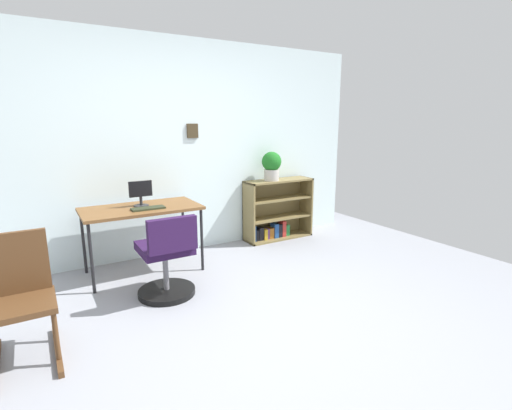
% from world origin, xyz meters
% --- Properties ---
extents(ground_plane, '(6.24, 6.24, 0.00)m').
position_xyz_m(ground_plane, '(0.00, 0.00, 0.00)').
color(ground_plane, gray).
extents(wall_back, '(5.20, 0.12, 2.51)m').
position_xyz_m(wall_back, '(0.00, 2.15, 1.25)').
color(wall_back, silver).
rests_on(wall_back, ground_plane).
extents(desk, '(1.17, 0.64, 0.70)m').
position_xyz_m(desk, '(-0.47, 1.67, 0.66)').
color(desk, brown).
rests_on(desk, ground_plane).
extents(monitor, '(0.23, 0.15, 0.27)m').
position_xyz_m(monitor, '(-0.46, 1.71, 0.84)').
color(monitor, '#262628').
rests_on(monitor, desk).
extents(keyboard, '(0.33, 0.13, 0.02)m').
position_xyz_m(keyboard, '(-0.43, 1.54, 0.71)').
color(keyboard, '#2B311E').
rests_on(keyboard, desk).
extents(office_chair, '(0.52, 0.55, 0.79)m').
position_xyz_m(office_chair, '(-0.45, 0.96, 0.34)').
color(office_chair, black).
rests_on(office_chair, ground_plane).
extents(rocking_chair, '(0.42, 0.64, 0.85)m').
position_xyz_m(rocking_chair, '(-1.56, 0.60, 0.44)').
color(rocking_chair, '#52331B').
rests_on(rocking_chair, ground_plane).
extents(bookshelf_low, '(0.95, 0.30, 0.81)m').
position_xyz_m(bookshelf_low, '(1.39, 1.96, 0.36)').
color(bookshelf_low, olive).
rests_on(bookshelf_low, ground_plane).
extents(potted_plant_on_shelf, '(0.25, 0.25, 0.38)m').
position_xyz_m(potted_plant_on_shelf, '(1.28, 1.90, 1.01)').
color(potted_plant_on_shelf, '#B7B2A8').
rests_on(potted_plant_on_shelf, bookshelf_low).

